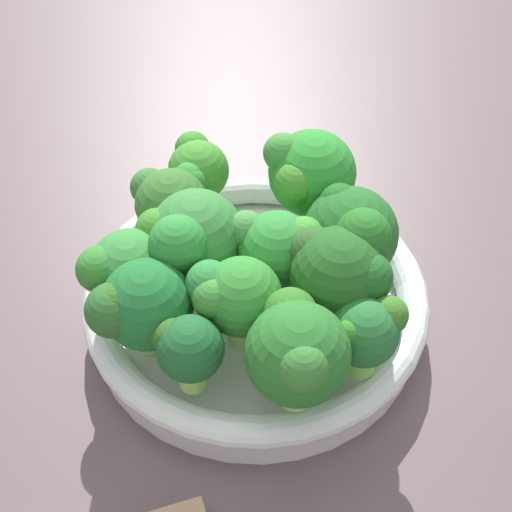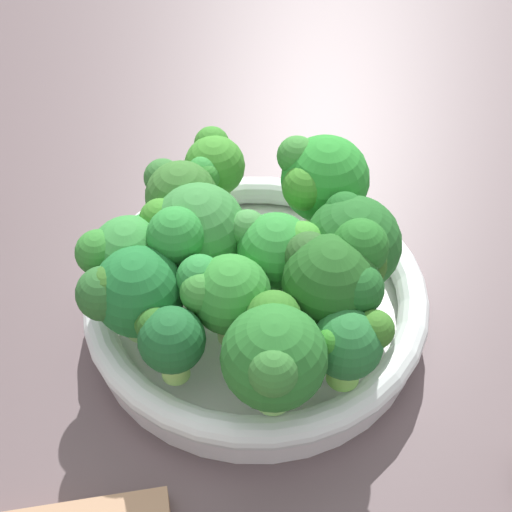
# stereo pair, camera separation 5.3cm
# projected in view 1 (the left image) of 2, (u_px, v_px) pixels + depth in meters

# --- Properties ---
(ground_plane) EXTENTS (1.30, 1.30, 0.03)m
(ground_plane) POSITION_uv_depth(u_px,v_px,m) (244.00, 353.00, 0.58)
(ground_plane) COLOR #59494C
(bowl) EXTENTS (0.25, 0.25, 0.04)m
(bowl) POSITION_uv_depth(u_px,v_px,m) (256.00, 302.00, 0.57)
(bowl) COLOR white
(bowl) RESTS_ON ground_plane
(broccoli_floret_0) EXTENTS (0.07, 0.07, 0.07)m
(broccoli_floret_0) POSITION_uv_depth(u_px,v_px,m) (353.00, 239.00, 0.53)
(broccoli_floret_0) COLOR #7EB74C
(broccoli_floret_0) RESTS_ON bowl
(broccoli_floret_1) EXTENTS (0.06, 0.06, 0.07)m
(broccoli_floret_1) POSITION_uv_depth(u_px,v_px,m) (279.00, 248.00, 0.52)
(broccoli_floret_1) COLOR #86C44D
(broccoli_floret_1) RESTS_ON bowl
(broccoli_floret_2) EXTENTS (0.06, 0.07, 0.08)m
(broccoli_floret_2) POSITION_uv_depth(u_px,v_px,m) (308.00, 174.00, 0.56)
(broccoli_floret_2) COLOR #94D570
(broccoli_floret_2) RESTS_ON bowl
(broccoli_floret_3) EXTENTS (0.06, 0.05, 0.06)m
(broccoli_floret_3) POSITION_uv_depth(u_px,v_px,m) (197.00, 171.00, 0.58)
(broccoli_floret_3) COLOR #8AC467
(broccoli_floret_3) RESTS_ON bowl
(broccoli_floret_4) EXTENTS (0.07, 0.07, 0.08)m
(broccoli_floret_4) POSITION_uv_depth(u_px,v_px,m) (191.00, 238.00, 0.53)
(broccoli_floret_4) COLOR #88BE56
(broccoli_floret_4) RESTS_ON bowl
(broccoli_floret_5) EXTENTS (0.06, 0.07, 0.06)m
(broccoli_floret_5) POSITION_uv_depth(u_px,v_px,m) (128.00, 268.00, 0.52)
(broccoli_floret_5) COLOR #A1D073
(broccoli_floret_5) RESTS_ON bowl
(broccoli_floret_6) EXTENTS (0.07, 0.07, 0.08)m
(broccoli_floret_6) POSITION_uv_depth(u_px,v_px,m) (342.00, 269.00, 0.50)
(broccoli_floret_6) COLOR #81B154
(broccoli_floret_6) RESTS_ON bowl
(broccoli_floret_7) EXTENTS (0.05, 0.06, 0.07)m
(broccoli_floret_7) POSITION_uv_depth(u_px,v_px,m) (234.00, 297.00, 0.49)
(broccoli_floret_7) COLOR #9BCB6B
(broccoli_floret_7) RESTS_ON bowl
(broccoli_floret_8) EXTENTS (0.04, 0.04, 0.06)m
(broccoli_floret_8) POSITION_uv_depth(u_px,v_px,m) (187.00, 348.00, 0.47)
(broccoli_floret_8) COLOR #92C75F
(broccoli_floret_8) RESTS_ON bowl
(broccoli_floret_9) EXTENTS (0.04, 0.05, 0.06)m
(broccoli_floret_9) POSITION_uv_depth(u_px,v_px,m) (366.00, 331.00, 0.48)
(broccoli_floret_9) COLOR #78C24D
(broccoli_floret_9) RESTS_ON bowl
(broccoli_floret_10) EXTENTS (0.07, 0.06, 0.08)m
(broccoli_floret_10) POSITION_uv_depth(u_px,v_px,m) (300.00, 351.00, 0.46)
(broccoli_floret_10) COLOR #97D870
(broccoli_floret_10) RESTS_ON bowl
(broccoli_floret_11) EXTENTS (0.07, 0.07, 0.07)m
(broccoli_floret_11) POSITION_uv_depth(u_px,v_px,m) (142.00, 307.00, 0.49)
(broccoli_floret_11) COLOR #85B460
(broccoli_floret_11) RESTS_ON bowl
(broccoli_floret_12) EXTENTS (0.06, 0.05, 0.07)m
(broccoli_floret_12) POSITION_uv_depth(u_px,v_px,m) (169.00, 205.00, 0.56)
(broccoli_floret_12) COLOR #9FD66A
(broccoli_floret_12) RESTS_ON bowl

